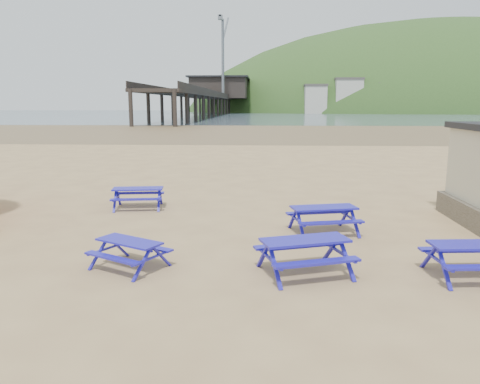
{
  "coord_description": "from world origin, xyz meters",
  "views": [
    {
      "loc": [
        0.65,
        -12.99,
        3.73
      ],
      "look_at": [
        -0.11,
        1.5,
        1.0
      ],
      "focal_mm": 35.0,
      "sensor_mm": 36.0,
      "label": 1
    }
  ],
  "objects": [
    {
      "name": "ground",
      "position": [
        0.0,
        0.0,
        0.0
      ],
      "size": [
        400.0,
        400.0,
        0.0
      ],
      "primitive_type": "plane",
      "color": "tan",
      "rests_on": "ground"
    },
    {
      "name": "wet_sand",
      "position": [
        0.0,
        55.0,
        0.0
      ],
      "size": [
        400.0,
        400.0,
        0.0
      ],
      "primitive_type": "plane",
      "color": "brown",
      "rests_on": "ground"
    },
    {
      "name": "sea",
      "position": [
        0.0,
        170.0,
        0.01
      ],
      "size": [
        400.0,
        400.0,
        0.0
      ],
      "primitive_type": "plane",
      "color": "#485A67",
      "rests_on": "ground"
    },
    {
      "name": "picnic_table_blue_a",
      "position": [
        -3.92,
        3.43,
        0.37
      ],
      "size": [
        1.96,
        1.67,
        0.75
      ],
      "rotation": [
        0.0,
        0.0,
        0.14
      ],
      "color": "#2716A2",
      "rests_on": "ground"
    },
    {
      "name": "picnic_table_blue_c",
      "position": [
        2.4,
        0.43,
        0.4
      ],
      "size": [
        2.18,
        1.91,
        0.79
      ],
      "rotation": [
        0.0,
        0.0,
        0.23
      ],
      "color": "#2716A2",
      "rests_on": "ground"
    },
    {
      "name": "picnic_table_blue_d",
      "position": [
        -2.43,
        -2.82,
        0.33
      ],
      "size": [
        1.99,
        1.87,
        0.66
      ],
      "rotation": [
        0.0,
        0.0,
        -0.5
      ],
      "color": "#2716A2",
      "rests_on": "ground"
    },
    {
      "name": "picnic_table_blue_e",
      "position": [
        1.56,
        -3.0,
        0.4
      ],
      "size": [
        2.32,
        2.09,
        0.81
      ],
      "rotation": [
        0.0,
        0.0,
        0.32
      ],
      "color": "#2716A2",
      "rests_on": "ground"
    },
    {
      "name": "picnic_table_blue_f",
      "position": [
        5.19,
        -3.05,
        0.39
      ],
      "size": [
        1.96,
        1.63,
        0.77
      ],
      "rotation": [
        0.0,
        0.0,
        0.08
      ],
      "color": "#2716A2",
      "rests_on": "ground"
    },
    {
      "name": "pier",
      "position": [
        -17.99,
        178.23,
        5.46
      ],
      "size": [
        24.0,
        220.0,
        39.29
      ],
      "color": "black",
      "rests_on": "ground"
    },
    {
      "name": "headland_town",
      "position": [
        90.0,
        229.68,
        -9.91
      ],
      "size": [
        264.0,
        144.0,
        108.0
      ],
      "color": "#2D4C1E",
      "rests_on": "ground"
    }
  ]
}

